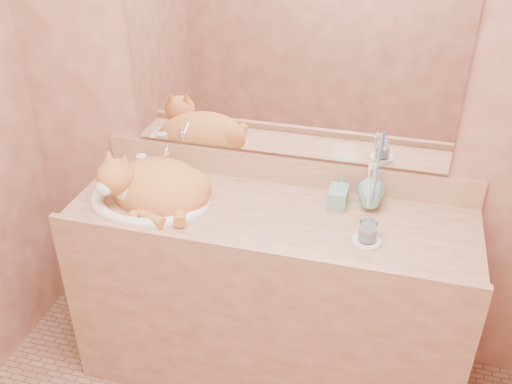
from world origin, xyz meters
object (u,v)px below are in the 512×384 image
(sink_basin, at_px, (149,184))
(soap_dispenser, at_px, (337,194))
(cat, at_px, (154,185))
(water_glass, at_px, (368,231))
(toothbrush_cup, at_px, (370,204))
(vanity_counter, at_px, (269,297))

(sink_basin, height_order, soap_dispenser, soap_dispenser)
(cat, relative_size, soap_dispenser, 2.62)
(cat, relative_size, water_glass, 5.57)
(sink_basin, height_order, toothbrush_cup, sink_basin)
(soap_dispenser, bearing_deg, water_glass, -50.58)
(vanity_counter, relative_size, sink_basin, 3.27)
(toothbrush_cup, bearing_deg, sink_basin, -171.77)
(vanity_counter, bearing_deg, cat, -178.32)
(vanity_counter, relative_size, cat, 3.74)
(vanity_counter, xyz_separation_m, toothbrush_cup, (0.37, 0.11, 0.48))
(vanity_counter, xyz_separation_m, water_glass, (0.38, -0.08, 0.47))
(water_glass, bearing_deg, vanity_counter, 168.06)
(cat, bearing_deg, soap_dispenser, 19.30)
(sink_basin, height_order, cat, cat)
(cat, xyz_separation_m, soap_dispenser, (0.72, 0.11, 0.01))
(sink_basin, height_order, water_glass, sink_basin)
(sink_basin, bearing_deg, water_glass, -7.50)
(sink_basin, distance_m, cat, 0.02)
(toothbrush_cup, bearing_deg, soap_dispenser, -174.01)
(toothbrush_cup, bearing_deg, cat, -172.01)
(vanity_counter, bearing_deg, toothbrush_cup, 15.79)
(soap_dispenser, distance_m, toothbrush_cup, 0.13)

